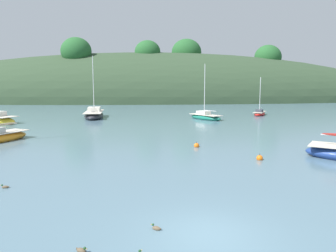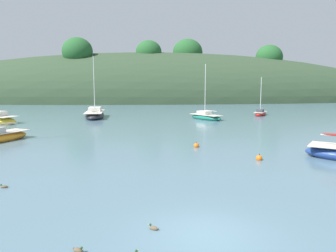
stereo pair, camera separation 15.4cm
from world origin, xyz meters
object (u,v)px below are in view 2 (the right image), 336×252
(sailboat_red_portside, at_px, (260,113))
(duck_lone_right, at_px, (154,228))
(duck_lead, at_px, (78,250))
(sailboat_teal_outer, at_px, (206,117))
(mooring_buoy_channel, at_px, (196,146))
(mooring_buoy_outer, at_px, (259,158))
(duck_lone_left, at_px, (4,187))
(sailboat_yellow_far, at_px, (95,115))

(sailboat_red_portside, distance_m, duck_lone_right, 44.78)
(duck_lead, bearing_deg, duck_lone_right, 30.65)
(sailboat_teal_outer, height_order, sailboat_red_portside, sailboat_teal_outer)
(sailboat_red_portside, height_order, duck_lead, sailboat_red_portside)
(mooring_buoy_channel, xyz_separation_m, duck_lone_right, (-3.87, -15.14, -0.07))
(duck_lead, distance_m, duck_lone_right, 2.80)
(mooring_buoy_outer, bearing_deg, duck_lone_left, -161.35)
(mooring_buoy_outer, relative_size, duck_lone_right, 1.36)
(mooring_buoy_outer, height_order, duck_lone_left, mooring_buoy_outer)
(sailboat_red_portside, distance_m, mooring_buoy_channel, 29.50)
(duck_lone_left, bearing_deg, mooring_buoy_channel, 41.07)
(sailboat_yellow_far, bearing_deg, mooring_buoy_channel, -63.33)
(sailboat_yellow_far, xyz_separation_m, mooring_buoy_channel, (11.85, -23.58, -0.34))
(mooring_buoy_channel, distance_m, mooring_buoy_outer, 6.02)
(duck_lead, relative_size, duck_lone_right, 1.01)
(duck_lone_right, bearing_deg, sailboat_yellow_far, 101.64)
(duck_lead, bearing_deg, sailboat_yellow_far, 97.90)
(sailboat_red_portside, bearing_deg, mooring_buoy_channel, -119.28)
(sailboat_teal_outer, relative_size, sailboat_red_portside, 1.29)
(mooring_buoy_outer, relative_size, duck_lead, 1.35)
(mooring_buoy_outer, bearing_deg, sailboat_yellow_far, 118.56)
(sailboat_red_portside, relative_size, mooring_buoy_channel, 11.62)
(sailboat_yellow_far, bearing_deg, sailboat_teal_outer, -11.05)
(sailboat_yellow_far, distance_m, duck_lead, 40.54)
(sailboat_red_portside, height_order, mooring_buoy_channel, sailboat_red_portside)
(mooring_buoy_channel, relative_size, duck_lone_left, 1.27)
(sailboat_teal_outer, height_order, duck_lone_right, sailboat_teal_outer)
(mooring_buoy_outer, distance_m, duck_lone_right, 12.75)
(sailboat_red_portside, xyz_separation_m, duck_lead, (-20.70, -42.30, -0.25))
(mooring_buoy_channel, distance_m, duck_lead, 17.72)
(sailboat_yellow_far, bearing_deg, mooring_buoy_outer, -61.44)
(sailboat_yellow_far, relative_size, sailboat_red_portside, 1.51)
(duck_lone_right, bearing_deg, mooring_buoy_outer, 54.05)
(mooring_buoy_outer, bearing_deg, sailboat_red_portside, 70.51)
(sailboat_yellow_far, relative_size, sailboat_teal_outer, 1.17)
(mooring_buoy_outer, distance_m, duck_lone_left, 15.75)
(sailboat_teal_outer, bearing_deg, mooring_buoy_channel, -102.48)
(sailboat_teal_outer, bearing_deg, duck_lead, -106.28)
(mooring_buoy_channel, height_order, mooring_buoy_outer, same)
(sailboat_teal_outer, bearing_deg, sailboat_red_portside, 28.32)
(sailboat_yellow_far, distance_m, duck_lone_left, 33.45)
(sailboat_teal_outer, relative_size, mooring_buoy_outer, 15.01)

